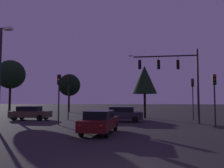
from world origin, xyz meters
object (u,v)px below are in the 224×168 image
(traffic_light_far_side, at_px, (214,89))
(tree_right_cluster, at_px, (69,85))
(car_crossing_left, at_px, (120,114))
(traffic_light_corner_right, at_px, (68,89))
(traffic_light_median, at_px, (193,91))
(parking_lot_lamp_post, at_px, (0,64))
(traffic_light_corner_left, at_px, (59,89))
(tree_behind_sign, at_px, (145,80))
(car_crossing_right, at_px, (30,113))
(tree_center_horizon, at_px, (11,75))
(car_nearside_lane, at_px, (100,121))
(traffic_signal_mast_arm, at_px, (175,71))

(traffic_light_far_side, xyz_separation_m, tree_right_cluster, (-18.67, 19.96, 1.81))
(car_crossing_left, xyz_separation_m, tree_right_cluster, (-10.41, 16.96, 4.14))
(traffic_light_corner_right, relative_size, traffic_light_median, 1.06)
(car_crossing_left, relative_size, parking_lot_lamp_post, 0.61)
(traffic_light_corner_left, relative_size, traffic_light_corner_right, 0.92)
(traffic_light_median, xyz_separation_m, parking_lot_lamp_post, (-16.31, -10.07, 1.60))
(traffic_light_median, bearing_deg, tree_behind_sign, 157.93)
(traffic_light_far_side, xyz_separation_m, car_crossing_right, (-18.28, 3.94, -2.33))
(tree_right_cluster, bearing_deg, car_crossing_right, -88.60)
(parking_lot_lamp_post, relative_size, tree_center_horizon, 1.04)
(traffic_light_median, height_order, parking_lot_lamp_post, parking_lot_lamp_post)
(car_crossing_left, bearing_deg, car_nearside_lane, -96.34)
(car_crossing_right, bearing_deg, traffic_signal_mast_arm, -6.14)
(traffic_signal_mast_arm, relative_size, traffic_light_median, 1.56)
(traffic_light_corner_left, height_order, traffic_light_far_side, traffic_light_corner_left)
(traffic_light_far_side, height_order, parking_lot_lamp_post, parking_lot_lamp_post)
(parking_lot_lamp_post, bearing_deg, traffic_light_far_side, 14.84)
(traffic_signal_mast_arm, xyz_separation_m, tree_behind_sign, (-2.67, 5.47, -0.31))
(traffic_light_far_side, bearing_deg, parking_lot_lamp_post, -165.16)
(car_crossing_right, height_order, tree_center_horizon, tree_center_horizon)
(traffic_light_corner_left, relative_size, traffic_light_median, 0.98)
(traffic_light_corner_left, height_order, tree_behind_sign, tree_behind_sign)
(car_crossing_right, bearing_deg, parking_lot_lamp_post, -79.00)
(traffic_signal_mast_arm, distance_m, car_nearside_lane, 10.44)
(traffic_signal_mast_arm, xyz_separation_m, car_nearside_lane, (-6.28, -7.20, -4.20))
(tree_behind_sign, bearing_deg, traffic_light_median, -22.07)
(traffic_light_corner_right, xyz_separation_m, tree_right_cluster, (-4.48, 15.32, 1.52))
(tree_behind_sign, distance_m, tree_center_horizon, 16.97)
(traffic_signal_mast_arm, distance_m, car_crossing_left, 6.88)
(traffic_signal_mast_arm, distance_m, tree_right_cluster, 23.71)
(parking_lot_lamp_post, bearing_deg, traffic_signal_mast_arm, 25.90)
(traffic_light_far_side, bearing_deg, tree_center_horizon, 162.89)
(traffic_light_median, height_order, car_crossing_right, traffic_light_median)
(traffic_light_median, distance_m, tree_center_horizon, 22.26)
(car_nearside_lane, height_order, tree_right_cluster, tree_right_cluster)
(car_crossing_left, bearing_deg, traffic_signal_mast_arm, -7.53)
(traffic_light_corner_left, height_order, traffic_light_corner_right, traffic_light_corner_right)
(car_crossing_right, bearing_deg, traffic_light_corner_right, 9.58)
(tree_behind_sign, xyz_separation_m, tree_center_horizon, (-16.94, -0.84, 0.75))
(traffic_signal_mast_arm, bearing_deg, car_crossing_right, 173.86)
(traffic_light_corner_left, distance_m, traffic_light_median, 14.54)
(traffic_signal_mast_arm, relative_size, tree_center_horizon, 0.98)
(traffic_light_corner_left, xyz_separation_m, traffic_light_far_side, (13.56, 0.39, -0.06))
(traffic_light_corner_right, distance_m, tree_center_horizon, 8.81)
(traffic_light_far_side, bearing_deg, traffic_light_median, 93.48)
(car_nearside_lane, xyz_separation_m, parking_lot_lamp_post, (-7.51, 0.50, 4.05))
(parking_lot_lamp_post, bearing_deg, car_crossing_right, 101.00)
(car_crossing_right, bearing_deg, tree_right_cluster, 91.40)
(traffic_light_far_side, bearing_deg, traffic_light_corner_right, 161.93)
(traffic_signal_mast_arm, relative_size, tree_right_cluster, 1.03)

